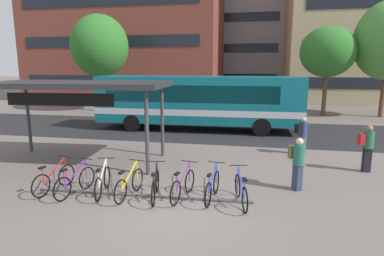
% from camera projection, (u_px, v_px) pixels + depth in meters
% --- Properties ---
extents(ground, '(200.00, 200.00, 0.00)m').
position_uv_depth(ground, '(175.00, 208.00, 8.69)').
color(ground, '#6B605B').
extents(bus_lane_asphalt, '(80.00, 7.20, 0.01)m').
position_uv_depth(bus_lane_asphalt, '(219.00, 131.00, 19.14)').
color(bus_lane_asphalt, '#232326').
rests_on(bus_lane_asphalt, ground).
extents(city_bus, '(12.08, 2.81, 3.20)m').
position_uv_depth(city_bus, '(199.00, 101.00, 19.04)').
color(city_bus, '#0F6070').
rests_on(city_bus, ground).
extents(bike_rack, '(6.45, 0.37, 0.70)m').
position_uv_depth(bike_rack, '(142.00, 194.00, 9.43)').
color(bike_rack, '#47474C').
rests_on(bike_rack, ground).
extents(parked_bicycle_red_0, '(0.54, 1.70, 0.99)m').
position_uv_depth(parked_bicycle_red_0, '(54.00, 179.00, 9.80)').
color(parked_bicycle_red_0, black).
rests_on(parked_bicycle_red_0, ground).
extents(parked_bicycle_purple_1, '(0.55, 1.70, 0.99)m').
position_uv_depth(parked_bicycle_purple_1, '(75.00, 182.00, 9.57)').
color(parked_bicycle_purple_1, black).
rests_on(parked_bicycle_purple_1, ground).
extents(parked_bicycle_white_2, '(0.56, 1.70, 0.99)m').
position_uv_depth(parked_bicycle_white_2, '(103.00, 182.00, 9.58)').
color(parked_bicycle_white_2, black).
rests_on(parked_bicycle_white_2, ground).
extents(parked_bicycle_yellow_3, '(0.52, 1.72, 0.99)m').
position_uv_depth(parked_bicycle_yellow_3, '(129.00, 184.00, 9.39)').
color(parked_bicycle_yellow_3, black).
rests_on(parked_bicycle_yellow_3, ground).
extents(parked_bicycle_black_4, '(0.54, 1.70, 0.99)m').
position_uv_depth(parked_bicycle_black_4, '(155.00, 186.00, 9.25)').
color(parked_bicycle_black_4, black).
rests_on(parked_bicycle_black_4, ground).
extents(parked_bicycle_purple_5, '(0.54, 1.70, 0.99)m').
position_uv_depth(parked_bicycle_purple_5, '(183.00, 186.00, 9.28)').
color(parked_bicycle_purple_5, black).
rests_on(parked_bicycle_purple_5, ground).
extents(parked_bicycle_blue_6, '(0.52, 1.72, 0.99)m').
position_uv_depth(parked_bicycle_blue_6, '(212.00, 187.00, 9.18)').
color(parked_bicycle_blue_6, black).
rests_on(parked_bicycle_blue_6, ground).
extents(parked_bicycle_blue_7, '(0.60, 1.69, 0.99)m').
position_uv_depth(parked_bicycle_blue_7, '(241.00, 191.00, 8.86)').
color(parked_bicycle_blue_7, black).
rests_on(parked_bicycle_blue_7, ground).
extents(transit_shelter, '(7.09, 3.72, 3.20)m').
position_uv_depth(transit_shelter, '(77.00, 87.00, 12.37)').
color(transit_shelter, '#38383D').
rests_on(transit_shelter, ground).
extents(commuter_black_pack_0, '(0.61, 0.52, 1.64)m').
position_uv_depth(commuter_black_pack_0, '(302.00, 133.00, 13.85)').
color(commuter_black_pack_0, '#565660').
rests_on(commuter_black_pack_0, ground).
extents(commuter_olive_pack_1, '(0.54, 0.61, 1.65)m').
position_uv_depth(commuter_olive_pack_1, '(298.00, 160.00, 9.85)').
color(commuter_olive_pack_1, '#2D3851').
rests_on(commuter_olive_pack_1, ground).
extents(commuter_red_pack_2, '(0.56, 0.39, 1.72)m').
position_uv_depth(commuter_red_pack_2, '(367.00, 145.00, 11.52)').
color(commuter_red_pack_2, black).
rests_on(commuter_red_pack_2, ground).
extents(street_tree_1, '(4.71, 4.71, 7.99)m').
position_uv_depth(street_tree_1, '(100.00, 46.00, 26.56)').
color(street_tree_1, brown).
rests_on(street_tree_1, ground).
extents(street_tree_2, '(4.07, 4.07, 6.75)m').
position_uv_depth(street_tree_2, '(328.00, 52.00, 24.12)').
color(street_tree_2, brown).
rests_on(street_tree_2, ground).
extents(building_left_wing, '(20.95, 10.10, 19.36)m').
position_uv_depth(building_left_wing, '(127.00, 13.00, 35.96)').
color(building_left_wing, brown).
rests_on(building_left_wing, ground).
extents(building_right_wing, '(18.58, 11.53, 18.25)m').
position_uv_depth(building_right_wing, '(379.00, 15.00, 33.88)').
color(building_right_wing, tan).
rests_on(building_right_wing, ground).
extents(building_centre_block, '(17.91, 11.97, 15.10)m').
position_uv_depth(building_centre_block, '(220.00, 40.00, 46.83)').
color(building_centre_block, gray).
rests_on(building_centre_block, ground).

